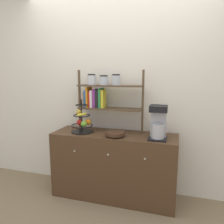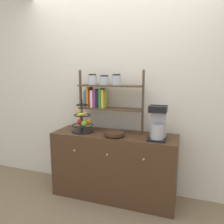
{
  "view_description": "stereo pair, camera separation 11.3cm",
  "coord_description": "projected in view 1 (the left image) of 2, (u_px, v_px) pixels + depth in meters",
  "views": [
    {
      "loc": [
        0.7,
        -2.2,
        1.51
      ],
      "look_at": [
        -0.03,
        0.23,
        1.07
      ],
      "focal_mm": 35.0,
      "sensor_mm": 36.0,
      "label": 1
    },
    {
      "loc": [
        0.81,
        -2.16,
        1.51
      ],
      "look_at": [
        -0.03,
        0.23,
        1.07
      ],
      "focal_mm": 35.0,
      "sensor_mm": 36.0,
      "label": 2
    }
  ],
  "objects": [
    {
      "name": "ground_plane",
      "position": [
        108.0,
        206.0,
        2.53
      ],
      "size": [
        12.0,
        12.0,
        0.0
      ],
      "primitive_type": "plane",
      "color": "#847051"
    },
    {
      "name": "wall_back",
      "position": [
        120.0,
        91.0,
        2.79
      ],
      "size": [
        7.0,
        0.05,
        2.6
      ],
      "primitive_type": "cube",
      "color": "silver",
      "rests_on": "ground_plane"
    },
    {
      "name": "sideboard",
      "position": [
        114.0,
        165.0,
        2.68
      ],
      "size": [
        1.49,
        0.48,
        0.8
      ],
      "color": "#4C331E",
      "rests_on": "ground_plane"
    },
    {
      "name": "coffee_maker",
      "position": [
        158.0,
        122.0,
        2.39
      ],
      "size": [
        0.2,
        0.21,
        0.38
      ],
      "color": "black",
      "rests_on": "sideboard"
    },
    {
      "name": "fruit_stand",
      "position": [
        82.0,
        122.0,
        2.67
      ],
      "size": [
        0.27,
        0.27,
        0.41
      ],
      "color": "black",
      "rests_on": "sideboard"
    },
    {
      "name": "wooden_bowl",
      "position": [
        115.0,
        134.0,
        2.5
      ],
      "size": [
        0.23,
        0.23,
        0.05
      ],
      "color": "#422819",
      "rests_on": "sideboard"
    },
    {
      "name": "shelf_hutch",
      "position": [
        102.0,
        94.0,
        2.69
      ],
      "size": [
        0.83,
        0.2,
        0.76
      ],
      "color": "brown",
      "rests_on": "sideboard"
    }
  ]
}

